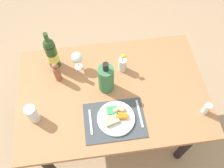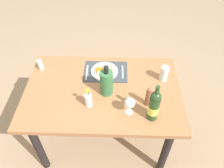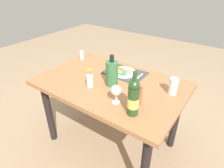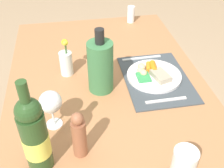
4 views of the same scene
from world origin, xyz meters
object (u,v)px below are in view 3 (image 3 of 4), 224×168
Objects in this scene: dining_table at (111,92)px; knife at (110,69)px; dinner_plate at (123,72)px; salt_shaker at (82,55)px; water_tumbler at (173,87)px; fork at (138,77)px; wine_glass at (116,91)px; pepper_mill at (139,94)px; flower_vase at (90,80)px; cooler_bottle at (112,73)px; wine_bottle at (133,98)px.

knife is at bearing -52.31° from dining_table.
salt_shaker reaches higher than dinner_plate.
knife is 1.40× the size of water_tumbler.
wine_glass reaches higher than fork.
pepper_mill reaches higher than salt_shaker.
dining_table is at bearing -22.03° from pepper_mill.
flower_vase is at bearing 60.09° from dining_table.
dining_table is 0.39m from wine_glass.
salt_shaker is at bearing -5.42° from water_tumbler.
fork is at bearing -124.78° from flower_vase.
dining_table is at bearing -40.95° from cooler_bottle.
cooler_bottle reaches higher than wine_glass.
knife is 0.63m from pepper_mill.
dinner_plate is 0.59m from salt_shaker.
wine_glass is at bearing 133.16° from dining_table.
wine_bottle is (-0.39, 0.49, 0.12)m from dinner_plate.
dining_table is at bearing 157.38° from salt_shaker.
flower_vase is (0.10, 0.38, 0.05)m from dinner_plate.
cooler_bottle reaches higher than fork.
cooler_bottle is (-0.19, 0.23, 0.11)m from knife.
salt_shaker is (0.75, -0.03, 0.04)m from fork.
wine_glass is (-0.37, 0.43, 0.10)m from knife.
salt_shaker is at bearing -7.21° from knife.
cooler_bottle is at bearing 139.05° from dining_table.
wine_bottle is at bearing 144.63° from dining_table.
dinner_plate is at bearing 1.12° from fork.
dining_table is 5.38× the size of dinner_plate.
cooler_bottle is (0.18, -0.20, 0.01)m from wine_glass.
dinner_plate is at bearing -177.38° from knife.
dinner_plate is 0.63m from wine_bottle.
wine_bottle is 0.14m from pepper_mill.
wine_bottle reaches higher than cooler_bottle.
salt_shaker is at bearing -28.11° from wine_bottle.
wine_glass reaches higher than knife.
knife is 0.38m from flower_vase.
fork is 0.88× the size of knife.
wine_glass is (0.31, 0.37, 0.05)m from water_tumbler.
knife is 1.13× the size of flower_vase.
flower_vase is (0.63, 0.31, 0.00)m from water_tumbler.
knife is 0.69m from water_tumbler.
water_tumbler is 0.78× the size of pepper_mill.
fork is 0.48m from flower_vase.
cooler_bottle reaches higher than salt_shaker.
wine_glass is 0.85× the size of pepper_mill.
fork and knife have the same top height.
cooler_bottle reaches higher than dining_table.
fork is 0.46m from wine_glass.
wine_glass reaches higher than water_tumbler.
cooler_bottle is 0.35m from pepper_mill.
fork is at bearing 177.98° from salt_shaker.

